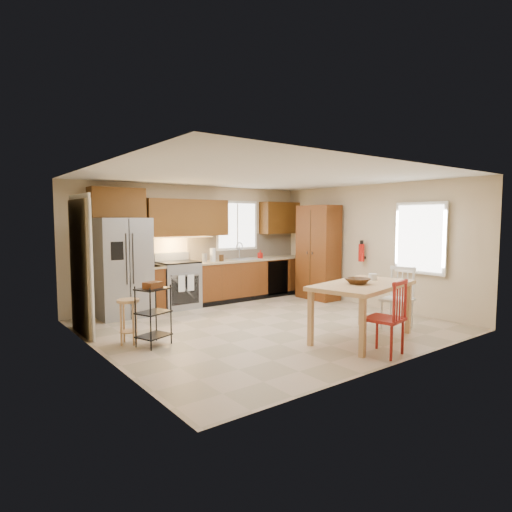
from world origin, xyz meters
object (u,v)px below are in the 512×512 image
Objects in this scene: chair_white at (397,299)px; table_jar at (373,278)px; pantry at (318,252)px; fire_extinguisher at (361,253)px; soap_bottle at (260,254)px; chair_red at (384,317)px; bar_stool at (129,322)px; table_bowl at (358,284)px; utility_cart at (153,316)px; dining_table at (362,312)px; refrigerator at (123,268)px; range_stove at (178,286)px.

table_jar is at bearing 72.31° from chair_white.
fire_extinguisher is at bearing -79.22° from pantry.
soap_bottle is 0.09× the size of pantry.
chair_red is 1.54× the size of bar_stool.
pantry is 3.34m from table_bowl.
table_bowl is 3.00m from utility_cart.
chair_white is (0.95, 0.05, 0.09)m from dining_table.
table_bowl is at bearing -58.83° from refrigerator.
table_jar reaches higher than bar_stool.
chair_red and chair_white have the same top height.
range_stove is at bearing 161.71° from pantry.
utility_cart is (-3.00, 1.47, -0.44)m from table_jar.
pantry is 2.86m from chair_white.
soap_bottle is 4.19m from bar_stool.
range_stove reaches higher than dining_table.
chair_red is at bearing -64.86° from utility_cart.
table_jar is at bearing -52.79° from refrigerator.
range_stove is (1.15, 0.06, -0.45)m from refrigerator.
chair_red is at bearing -130.36° from dining_table.
fire_extinguisher is at bearing -24.52° from refrigerator.
soap_bottle is at bearing 136.55° from pantry.
refrigerator reaches higher than fire_extinguisher.
pantry reaches higher than table_jar.
fire_extinguisher is (0.20, -1.05, 0.05)m from pantry.
range_stove is at bearing 95.33° from dining_table.
soap_bottle is 0.29× the size of bar_stool.
dining_table is at bearing 80.95° from chair_white.
pantry is 3.33m from dining_table.
table_bowl is at bearing -74.13° from range_stove.
chair_red is (1.96, -4.29, -0.41)m from refrigerator.
soap_bottle is 0.11× the size of dining_table.
refrigerator is 9.53× the size of soap_bottle.
fire_extinguisher is at bearing -32.62° from range_stove.
table_jar is at bearing -136.60° from fire_extinguisher.
soap_bottle is at bearing 120.53° from fire_extinguisher.
fire_extinguisher reaches higher than table_bowl.
pantry is 4.04m from chair_red.
chair_red is 1.00× the size of chair_white.
table_bowl reaches higher than bar_stool.
fire_extinguisher is (1.15, -1.95, 0.10)m from soap_bottle.
table_jar reaches higher than utility_cart.
chair_white is at bearing 16.24° from chair_red.
chair_red is (-2.37, -2.32, -0.60)m from fire_extinguisher.
pantry is 2.42× the size of utility_cart.
chair_red is 1.48m from chair_white.
table_jar is 3.74m from bar_stool.
chair_red is 0.77m from table_bowl.
table_bowl is at bearing -50.42° from bar_stool.
refrigerator is 4.87m from chair_white.
soap_bottle is 4.08m from utility_cart.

